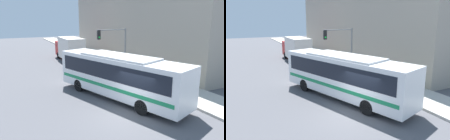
{
  "view_description": "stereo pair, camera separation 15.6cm",
  "coord_description": "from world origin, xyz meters",
  "views": [
    {
      "loc": [
        -6.29,
        -10.42,
        5.74
      ],
      "look_at": [
        1.99,
        5.89,
        1.38
      ],
      "focal_mm": 35.0,
      "sensor_mm": 36.0,
      "label": 1
    },
    {
      "loc": [
        -6.15,
        -10.49,
        5.74
      ],
      "look_at": [
        1.99,
        5.89,
        1.38
      ],
      "focal_mm": 35.0,
      "sensor_mm": 36.0,
      "label": 2
    }
  ],
  "objects": [
    {
      "name": "delivery_truck",
      "position": [
        1.9,
        18.53,
        1.74
      ],
      "size": [
        2.25,
        7.29,
        3.23
      ],
      "color": "silver",
      "rests_on": "ground_plane"
    },
    {
      "name": "parking_meter",
      "position": [
        5.1,
        8.61,
        1.03
      ],
      "size": [
        0.14,
        0.14,
        1.28
      ],
      "color": "slate",
      "rests_on": "sidewalk"
    },
    {
      "name": "fire_hydrant",
      "position": [
        5.1,
        5.08,
        0.54
      ],
      "size": [
        0.24,
        0.33,
        0.76
      ],
      "color": "red",
      "rests_on": "sidewalk"
    },
    {
      "name": "building_facade",
      "position": [
        10.79,
        16.33,
        5.2
      ],
      "size": [
        6.0,
        30.67,
        10.39
      ],
      "color": "#9E9384",
      "rests_on": "ground_plane"
    },
    {
      "name": "ground_plane",
      "position": [
        0.0,
        0.0,
        0.0
      ],
      "size": [
        120.0,
        120.0,
        0.0
      ],
      "primitive_type": "plane",
      "color": "#515156"
    },
    {
      "name": "traffic_light_pole",
      "position": [
        4.04,
        9.24,
        3.35
      ],
      "size": [
        3.28,
        0.35,
        4.59
      ],
      "color": "slate",
      "rests_on": "sidewalk"
    },
    {
      "name": "pedestrian_near_corner",
      "position": [
        6.3,
        11.48,
        0.98
      ],
      "size": [
        0.34,
        0.34,
        1.61
      ],
      "color": "slate",
      "rests_on": "sidewalk"
    },
    {
      "name": "sidewalk",
      "position": [
        6.14,
        20.0,
        0.08
      ],
      "size": [
        3.29,
        70.0,
        0.16
      ],
      "color": "#B7B2A8",
      "rests_on": "ground_plane"
    },
    {
      "name": "city_bus",
      "position": [
        0.99,
        2.89,
        1.85
      ],
      "size": [
        5.67,
        10.98,
        3.2
      ],
      "rotation": [
        0.0,
        0.0,
        0.32
      ],
      "color": "white",
      "rests_on": "ground_plane"
    }
  ]
}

